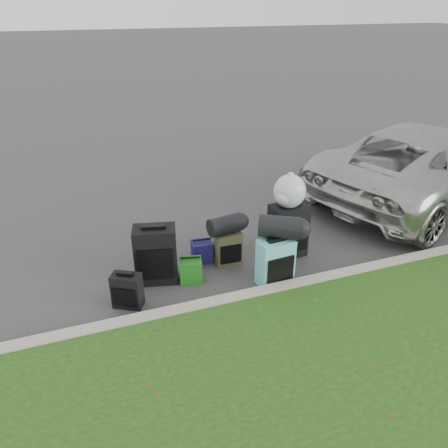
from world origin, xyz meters
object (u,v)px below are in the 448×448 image
object	(u,v)px
tote_green	(191,271)
suitcase_olive	(228,248)
suitcase_large_black_left	(156,255)
suitcase_large_black_right	(288,230)
suitcase_small_black	(127,291)
suv	(427,163)
tote_navy	(202,252)
suitcase_teal	(275,262)

from	to	relation	value
tote_green	suitcase_olive	bearing A→B (deg)	35.17
suitcase_olive	suitcase_large_black_left	bearing A→B (deg)	-174.60
suitcase_large_black_right	tote_green	bearing A→B (deg)	-176.34
suitcase_large_black_left	tote_green	bearing A→B (deg)	-10.26
suitcase_small_black	suv	bearing A→B (deg)	44.15
suv	tote_navy	distance (m)	4.91
suitcase_large_black_right	suitcase_small_black	bearing A→B (deg)	-173.11
suitcase_olive	suv	bearing A→B (deg)	14.92
suv	suitcase_small_black	size ratio (longest dim) A/B	11.21
suitcase_small_black	suitcase_large_black_left	size ratio (longest dim) A/B	0.56
suitcase_small_black	tote_green	world-z (taller)	suitcase_small_black
suitcase_small_black	suitcase_large_black_left	world-z (taller)	suitcase_large_black_left
tote_green	tote_navy	xyz separation A→B (m)	(0.30, 0.45, -0.01)
tote_navy	suitcase_large_black_left	bearing A→B (deg)	-155.05
suitcase_small_black	suitcase_large_black_left	xyz separation A→B (m)	(0.47, 0.45, 0.18)
suitcase_large_black_right	tote_navy	bearing A→B (deg)	165.26
tote_green	suv	bearing A→B (deg)	27.57
suitcase_large_black_right	tote_navy	xyz separation A→B (m)	(-1.28, 0.26, -0.25)
suitcase_teal	tote_navy	bearing A→B (deg)	127.06
suitcase_large_black_left	tote_navy	size ratio (longest dim) A/B	2.51
suitcase_olive	tote_green	bearing A→B (deg)	-156.33
tote_green	suitcase_teal	bearing A→B (deg)	-8.58
suv	suitcase_large_black_left	size ratio (longest dim) A/B	6.33
suitcase_teal	suv	bearing A→B (deg)	19.16
suitcase_olive	suitcase_small_black	bearing A→B (deg)	-159.73
suv	tote_navy	xyz separation A→B (m)	(-4.81, -0.81, -0.56)
tote_navy	tote_green	bearing A→B (deg)	-118.23
suv	tote_green	size ratio (longest dim) A/B	15.13
suitcase_teal	tote_navy	xyz separation A→B (m)	(-0.77, 0.89, -0.17)
suitcase_small_black	tote_navy	world-z (taller)	suitcase_small_black
tote_green	tote_navy	world-z (taller)	tote_green
suitcase_small_black	suitcase_teal	xyz separation A→B (m)	(1.98, -0.18, 0.11)
suv	tote_navy	bearing A→B (deg)	80.38
suitcase_large_black_left	tote_green	distance (m)	0.53
suitcase_small_black	tote_green	xyz separation A→B (m)	(0.91, 0.25, -0.06)
suv	suitcase_large_black_right	distance (m)	3.70
suitcase_large_black_left	suitcase_teal	bearing A→B (deg)	-9.10
suv	suitcase_large_black_right	world-z (taller)	suv
suitcase_olive	tote_navy	xyz separation A→B (m)	(-0.34, 0.20, -0.10)
suitcase_large_black_left	tote_navy	bearing A→B (deg)	32.96
suitcase_small_black	tote_navy	bearing A→B (deg)	60.21
suitcase_olive	suitcase_teal	bearing A→B (deg)	-56.26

